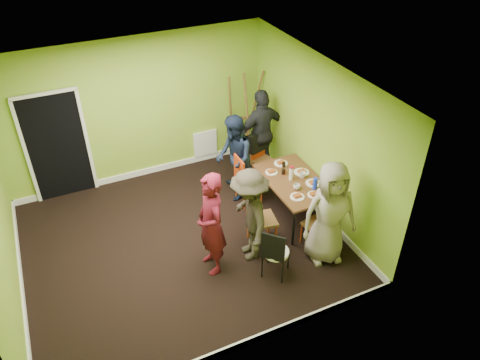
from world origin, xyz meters
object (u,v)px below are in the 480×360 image
at_px(chair_left_near, 257,216).
at_px(easel, 244,117).
at_px(chair_front_end, 320,223).
at_px(person_left_near, 249,216).
at_px(person_standing, 211,224).
at_px(thermos, 291,174).
at_px(chair_back_end, 259,147).
at_px(chair_bentwood, 275,251).
at_px(blue_bottle, 315,184).
at_px(chair_left_far, 245,177).
at_px(person_front_end, 329,214).
at_px(person_left_far, 234,158).
at_px(orange_bottle, 285,172).
at_px(dining_table, 294,183).
at_px(person_back_end, 262,133).

height_order(chair_left_near, easel, easel).
distance_m(chair_front_end, person_left_near, 1.18).
xyz_separation_m(person_standing, person_left_near, (0.63, 0.01, -0.06)).
bearing_deg(thermos, person_standing, -159.59).
bearing_deg(chair_back_end, person_standing, 29.04).
xyz_separation_m(chair_bentwood, easel, (1.05, 3.31, 0.44)).
relative_size(thermos, blue_bottle, 1.09).
distance_m(chair_left_far, person_front_end, 1.92).
relative_size(easel, person_front_end, 1.09).
height_order(person_left_far, person_left_near, person_left_far).
bearing_deg(easel, orange_bottle, -93.61).
bearing_deg(easel, blue_bottle, -87.31).
bearing_deg(person_left_far, chair_left_near, 4.15).
relative_size(dining_table, chair_left_far, 1.52).
bearing_deg(orange_bottle, dining_table, -74.67).
xyz_separation_m(chair_back_end, person_left_near, (-1.14, -1.91, 0.12)).
bearing_deg(chair_left_near, chair_back_end, 161.34).
bearing_deg(chair_bentwood, chair_back_end, 114.34).
distance_m(blue_bottle, person_standing, 1.96).
height_order(person_left_far, person_back_end, person_back_end).
height_order(chair_bentwood, person_left_far, person_left_far).
distance_m(chair_left_near, person_back_end, 2.14).
relative_size(person_standing, person_front_end, 0.98).
height_order(orange_bottle, person_standing, person_standing).
relative_size(person_standing, person_back_end, 0.96).
bearing_deg(blue_bottle, person_back_end, 91.87).
bearing_deg(blue_bottle, orange_bottle, 111.99).
bearing_deg(person_left_far, thermos, 47.56).
bearing_deg(thermos, person_left_far, 124.48).
xyz_separation_m(chair_bentwood, orange_bottle, (0.93, 1.40, 0.29)).
height_order(orange_bottle, person_front_end, person_front_end).
xyz_separation_m(chair_front_end, person_left_near, (-1.10, 0.31, 0.30)).
bearing_deg(person_left_near, dining_table, 126.68).
bearing_deg(easel, chair_left_near, -110.67).
relative_size(dining_table, chair_front_end, 1.69).
bearing_deg(chair_front_end, orange_bottle, 78.99).
relative_size(chair_left_near, blue_bottle, 4.85).
height_order(chair_left_near, chair_back_end, chair_left_near).
height_order(chair_left_far, chair_back_end, chair_left_far).
xyz_separation_m(chair_back_end, chair_bentwood, (-0.99, -2.49, -0.18)).
xyz_separation_m(dining_table, blue_bottle, (0.17, -0.36, 0.16)).
xyz_separation_m(chair_left_far, person_standing, (-1.16, -1.28, 0.30)).
relative_size(chair_left_far, thermos, 4.25).
xyz_separation_m(chair_front_end, person_front_end, (-0.02, -0.24, 0.38)).
distance_m(person_left_far, person_left_near, 1.63).
distance_m(chair_front_end, person_left_far, 2.01).
xyz_separation_m(chair_bentwood, person_left_far, (0.31, 2.15, 0.31)).
distance_m(chair_left_near, thermos, 1.01).
distance_m(person_standing, person_back_end, 2.79).
bearing_deg(person_standing, chair_left_far, 136.79).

